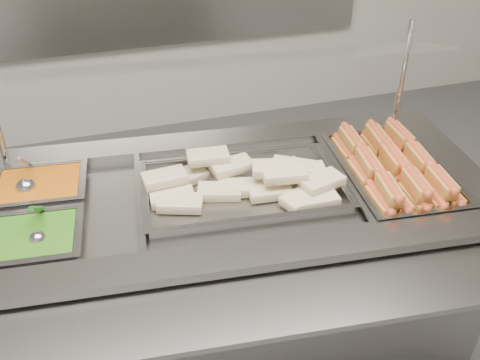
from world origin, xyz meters
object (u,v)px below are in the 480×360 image
object	(u,v)px
pan_wraps	(243,191)
ladle	(26,186)
sneeze_guard	(213,65)
serving_spoon	(38,234)
steam_counter	(228,280)
pan_hotdogs	(391,177)

from	to	relation	value
pan_wraps	ladle	distance (m)	0.69
sneeze_guard	ladle	distance (m)	0.71
sneeze_guard	serving_spoon	xyz separation A→B (m)	(-0.59, -0.28, -0.32)
steam_counter	pan_hotdogs	bearing A→B (deg)	-5.93
steam_counter	serving_spoon	bearing A→B (deg)	-172.24
sneeze_guard	pan_hotdogs	xyz separation A→B (m)	(0.55, -0.26, -0.37)
steam_counter	ladle	size ratio (longest dim) A/B	10.38
pan_hotdogs	ladle	world-z (taller)	ladle
steam_counter	pan_hotdogs	size ratio (longest dim) A/B	3.36
pan_hotdogs	pan_wraps	size ratio (longest dim) A/B	0.81
pan_hotdogs	pan_wraps	world-z (taller)	same
pan_hotdogs	serving_spoon	size ratio (longest dim) A/B	3.29
pan_hotdogs	serving_spoon	bearing A→B (deg)	-179.04
pan_wraps	ladle	size ratio (longest dim) A/B	3.81
sneeze_guard	pan_hotdogs	size ratio (longest dim) A/B	2.87
ladle	serving_spoon	size ratio (longest dim) A/B	1.07
ladle	sneeze_guard	bearing A→B (deg)	1.39
ladle	pan_wraps	bearing A→B (deg)	-15.88
pan_wraps	ladle	world-z (taller)	ladle
steam_counter	sneeze_guard	distance (m)	0.77
serving_spoon	ladle	bearing A→B (deg)	98.08
sneeze_guard	pan_hotdogs	distance (m)	0.71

